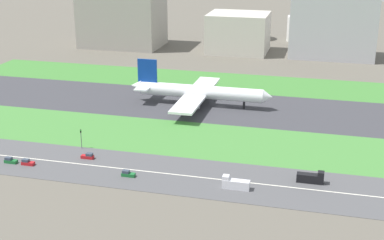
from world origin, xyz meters
TOP-DOWN VIEW (x-y plane):
  - ground_plane at (0.00, 0.00)m, footprint 800.00×800.00m
  - runway at (0.00, 0.00)m, footprint 280.00×46.00m
  - grass_median_north at (0.00, 41.00)m, footprint 280.00×36.00m
  - grass_median_south at (0.00, -41.00)m, footprint 280.00×36.00m
  - highway at (0.00, -73.00)m, footprint 280.00×28.00m
  - highway_centerline at (0.00, -73.00)m, footprint 266.00×0.50m
  - airliner at (-10.42, 0.00)m, footprint 65.00×56.00m
  - car_5 at (-14.25, -78.00)m, footprint 4.40×1.80m
  - truck_1 at (20.81, -78.00)m, footprint 8.40×2.50m
  - car_3 at (-50.29, -78.00)m, footprint 4.40×1.80m
  - car_1 at (-56.78, -78.00)m, footprint 4.40×1.80m
  - truck_0 at (43.18, -68.00)m, footprint 8.40×2.50m
  - car_0 at (-32.71, -68.00)m, footprint 4.40×1.80m
  - traffic_light at (-38.81, -60.01)m, footprint 0.36×0.50m
  - terminal_building at (-90.00, 114.00)m, footprint 52.22×35.22m
  - hangar_building at (-11.68, 114.00)m, footprint 37.45×31.64m
  - office_tower at (46.41, 114.00)m, footprint 50.52×27.97m
  - fuel_tank_west at (-8.60, 159.00)m, footprint 20.70×20.70m
  - fuel_tank_centre at (24.12, 159.00)m, footprint 17.80×17.80m

SIDE VIEW (x-z plane):
  - ground_plane at x=0.00m, z-range 0.00..0.00m
  - runway at x=0.00m, z-range 0.00..0.10m
  - grass_median_north at x=0.00m, z-range 0.00..0.10m
  - grass_median_south at x=0.00m, z-range 0.00..0.10m
  - highway at x=0.00m, z-range 0.00..0.10m
  - highway_centerline at x=0.00m, z-range 0.10..0.11m
  - car_5 at x=-14.25m, z-range -0.08..1.92m
  - car_3 at x=-50.29m, z-range -0.08..1.92m
  - car_1 at x=-56.78m, z-range -0.08..1.92m
  - car_0 at x=-32.71m, z-range -0.08..1.92m
  - truck_1 at x=20.81m, z-range -0.33..3.67m
  - truck_0 at x=43.18m, z-range -0.33..3.67m
  - traffic_light at x=-38.81m, z-range 0.69..7.89m
  - airliner at x=-10.42m, z-range -3.62..16.08m
  - fuel_tank_west at x=-8.60m, z-range 0.00..14.13m
  - fuel_tank_centre at x=24.12m, z-range 0.00..17.51m
  - hangar_building at x=-11.68m, z-range 0.00..24.65m
  - office_tower at x=46.41m, z-range 0.00..39.62m
  - terminal_building at x=-90.00m, z-range 0.00..45.55m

